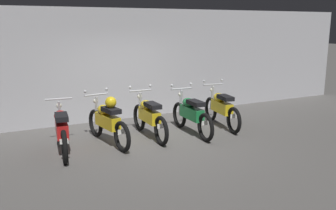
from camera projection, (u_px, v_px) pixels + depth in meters
ground_plane at (157, 142)px, 8.23m from camera, size 80.00×80.00×0.00m
back_wall at (118, 64)px, 10.07m from camera, size 16.00×0.30×2.99m
motorbike_slot_0 at (62, 129)px, 7.48m from camera, size 0.56×1.94×1.03m
motorbike_slot_1 at (107, 120)px, 8.01m from camera, size 0.58×1.94×1.15m
motorbike_slot_2 at (149, 116)px, 8.50m from camera, size 0.59×1.95×1.15m
motorbike_slot_3 at (191, 114)px, 8.76m from camera, size 0.59×1.95×1.15m
motorbike_slot_4 at (221, 108)px, 9.38m from camera, size 0.58×1.94×1.15m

